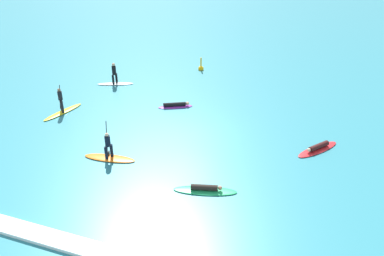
% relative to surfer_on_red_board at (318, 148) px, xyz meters
% --- Properties ---
extents(ground_plane, '(120.00, 120.00, 0.00)m').
position_rel_surfer_on_red_board_xyz_m(ground_plane, '(-7.53, -0.77, -0.13)').
color(ground_plane, teal).
rests_on(ground_plane, ground).
extents(surfer_on_red_board, '(2.50, 2.87, 0.41)m').
position_rel_surfer_on_red_board_xyz_m(surfer_on_red_board, '(0.00, 0.00, 0.00)').
color(surfer_on_red_board, red).
rests_on(surfer_on_red_board, ground_plane).
extents(surfer_on_purple_board, '(2.44, 1.62, 0.36)m').
position_rel_surfer_on_red_board_xyz_m(surfer_on_purple_board, '(-9.92, 2.56, 0.01)').
color(surfer_on_purple_board, purple).
rests_on(surfer_on_purple_board, ground_plane).
extents(surfer_on_yellow_board, '(1.37, 3.25, 2.02)m').
position_rel_surfer_on_red_board_xyz_m(surfer_on_yellow_board, '(-16.99, -0.81, 0.28)').
color(surfer_on_yellow_board, yellow).
rests_on(surfer_on_yellow_board, ground_plane).
extents(surfer_on_white_board, '(2.86, 1.62, 1.80)m').
position_rel_surfer_on_red_board_xyz_m(surfer_on_white_board, '(-16.01, 4.83, 0.37)').
color(surfer_on_white_board, white).
rests_on(surfer_on_white_board, ground_plane).
extents(surfer_on_orange_board, '(3.04, 1.14, 2.21)m').
position_rel_surfer_on_red_board_xyz_m(surfer_on_orange_board, '(-11.05, -4.83, 0.21)').
color(surfer_on_orange_board, orange).
rests_on(surfer_on_orange_board, ground_plane).
extents(surfer_on_green_board, '(3.27, 1.52, 0.39)m').
position_rel_surfer_on_red_board_xyz_m(surfer_on_green_board, '(-5.06, -5.84, -0.01)').
color(surfer_on_green_board, '#23B266').
rests_on(surfer_on_green_board, ground_plane).
extents(marker_buoy, '(0.47, 0.47, 1.23)m').
position_rel_surfer_on_red_board_xyz_m(marker_buoy, '(-10.50, 10.15, 0.05)').
color(marker_buoy, yellow).
rests_on(marker_buoy, ground_plane).
extents(wave_crest, '(25.51, 0.90, 0.18)m').
position_rel_surfer_on_red_board_xyz_m(wave_crest, '(-7.53, -11.15, -0.04)').
color(wave_crest, white).
rests_on(wave_crest, ground_plane).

